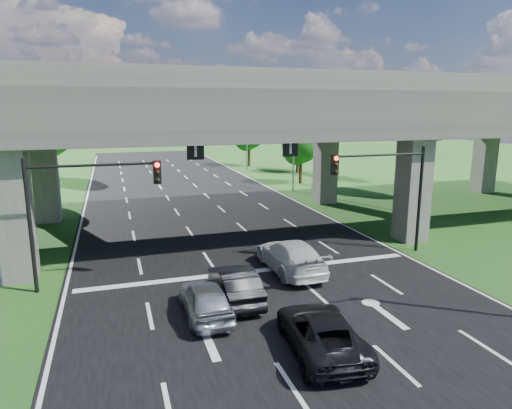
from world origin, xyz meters
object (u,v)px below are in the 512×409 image
streetlight_far (290,131)px  car_white (291,256)px  car_dark (235,284)px  car_trailing (321,332)px  signal_left (81,198)px  signal_right (388,181)px  car_silver (205,299)px  streetlight_beyond (244,125)px

streetlight_far → car_white: bearing=-111.6°
car_dark → car_trailing: bearing=110.2°
signal_left → streetlight_far: size_ratio=0.60×
car_white → car_trailing: (-1.90, -7.45, -0.11)m
car_trailing → signal_right: bearing=-126.2°
signal_left → car_dark: (6.02, -3.57, -3.43)m
signal_left → car_dark: signal_left is taller
signal_right → car_dark: size_ratio=1.37×
car_silver → streetlight_beyond: bearing=-108.2°
streetlight_beyond → car_trailing: bearing=-102.9°
signal_right → car_white: 6.97m
streetlight_far → streetlight_beyond: size_ratio=1.00×
car_dark → car_white: size_ratio=0.81×
signal_right → streetlight_far: (2.27, 20.06, 1.66)m
streetlight_far → car_silver: (-13.38, -24.71, -5.11)m
streetlight_far → car_silver: streetlight_far is taller
streetlight_beyond → car_silver: streetlight_beyond is taller
car_dark → car_white: 4.46m
car_dark → streetlight_beyond: bearing=-106.0°
signal_left → car_trailing: signal_left is taller
signal_left → car_trailing: (7.73, -8.39, -3.48)m
streetlight_far → streetlight_beyond: (0.00, 16.00, 0.00)m
streetlight_far → car_white: size_ratio=1.84×
signal_left → car_white: bearing=-5.6°
streetlight_beyond → car_dark: size_ratio=2.28×
car_dark → car_white: bearing=-143.2°
signal_left → streetlight_beyond: (17.92, 36.06, 1.66)m
signal_right → car_silver: signal_right is taller
signal_left → streetlight_beyond: bearing=63.6°
car_dark → car_trailing: car_dark is taller
car_silver → car_dark: (1.48, 1.09, 0.01)m
signal_left → car_trailing: 11.93m
streetlight_far → car_trailing: streetlight_far is taller
signal_right → car_trailing: bearing=-133.4°
signal_left → car_trailing: size_ratio=1.24×
signal_right → streetlight_far: bearing=83.5°
signal_right → car_trailing: (-7.92, -8.39, -3.48)m
streetlight_beyond → car_silver: size_ratio=2.40×
signal_right → streetlight_beyond: streetlight_beyond is taller
signal_right → car_silver: bearing=-157.3°
car_dark → car_trailing: (1.70, -4.82, -0.05)m
car_silver → car_dark: bearing=-143.8°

